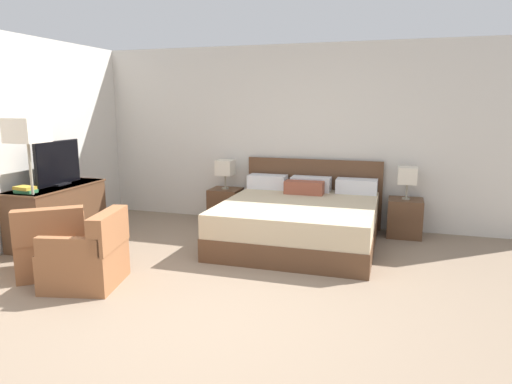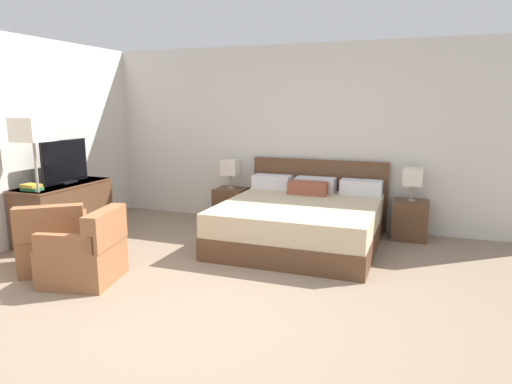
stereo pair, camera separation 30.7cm
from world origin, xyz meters
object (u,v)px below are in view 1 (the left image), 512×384
object	(u,v)px
table_lamp_right	(407,176)
table_lamp_left	(225,168)
armchair_companion	(88,258)
nightstand_left	(226,205)
floor_lamp	(28,138)
bed	(300,220)
dresser	(58,213)
nightstand_right	(405,218)
tv	(58,164)
book_red_cover	(26,191)
armchair_by_window	(52,247)
book_blue_cover	(25,188)

from	to	relation	value
table_lamp_right	table_lamp_left	bearing A→B (deg)	180.00
table_lamp_right	armchair_companion	xyz separation A→B (m)	(-3.06, -2.75, -0.56)
nightstand_left	floor_lamp	size ratio (longest dim) A/B	0.32
bed	dresser	xyz separation A→B (m)	(-3.07, -0.87, 0.08)
table_lamp_left	dresser	world-z (taller)	table_lamp_left
nightstand_right	tv	bearing A→B (deg)	-160.69
book_red_cover	tv	bearing A→B (deg)	90.62
table_lamp_left	book_red_cover	xyz separation A→B (m)	(-1.74, -2.12, -0.07)
nightstand_right	table_lamp_left	bearing A→B (deg)	179.97
dresser	table_lamp_right	bearing A→B (deg)	20.21
nightstand_right	floor_lamp	world-z (taller)	floor_lamp
nightstand_right	nightstand_left	bearing A→B (deg)	180.00
tv	armchair_companion	size ratio (longest dim) A/B	0.97
nightstand_left	armchair_by_window	distance (m)	2.77
armchair_companion	armchair_by_window	bearing A→B (deg)	163.57
book_red_cover	dresser	bearing A→B (deg)	91.00
nightstand_right	book_blue_cover	xyz separation A→B (m)	(-4.39, -2.12, 0.55)
dresser	book_red_cover	size ratio (longest dim) A/B	5.71
dresser	nightstand_left	bearing A→B (deg)	42.69
book_red_cover	table_lamp_left	bearing A→B (deg)	50.66
nightstand_left	dresser	world-z (taller)	dresser
nightstand_left	tv	distance (m)	2.45
table_lamp_right	floor_lamp	bearing A→B (deg)	-152.46
book_blue_cover	floor_lamp	distance (m)	0.63
tv	nightstand_left	bearing A→B (deg)	41.34
floor_lamp	bed	bearing A→B (deg)	26.69
book_blue_cover	armchair_by_window	xyz separation A→B (m)	(0.74, -0.46, -0.53)
armchair_companion	floor_lamp	distance (m)	1.71
dresser	armchair_by_window	distance (m)	1.22
table_lamp_left	armchair_by_window	world-z (taller)	table_lamp_left
nightstand_left	armchair_companion	bearing A→B (deg)	-98.71
table_lamp_left	armchair_by_window	xyz separation A→B (m)	(-1.01, -2.58, -0.56)
nightstand_right	armchair_companion	xyz separation A→B (m)	(-3.06, -2.75, 0.02)
table_lamp_left	book_red_cover	world-z (taller)	table_lamp_left
tv	book_blue_cover	bearing A→B (deg)	-90.51
dresser	tv	distance (m)	0.65
book_red_cover	armchair_by_window	xyz separation A→B (m)	(0.73, -0.46, -0.49)
table_lamp_left	floor_lamp	world-z (taller)	floor_lamp
table_lamp_left	table_lamp_right	distance (m)	2.64
armchair_companion	floor_lamp	xyz separation A→B (m)	(-1.15, 0.56, 1.13)
bed	table_lamp_left	size ratio (longest dim) A/B	4.66
table_lamp_left	book_blue_cover	size ratio (longest dim) A/B	1.86
book_blue_cover	floor_lamp	xyz separation A→B (m)	(0.18, -0.07, 0.60)
tv	armchair_companion	world-z (taller)	tv
table_lamp_left	dresser	bearing A→B (deg)	-137.28
nightstand_left	table_lamp_right	bearing A→B (deg)	0.03
book_red_cover	bed	bearing A→B (deg)	24.29
tv	book_blue_cover	size ratio (longest dim) A/B	3.31
tv	floor_lamp	world-z (taller)	floor_lamp
table_lamp_left	tv	xyz separation A→B (m)	(-1.75, -1.54, 0.19)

